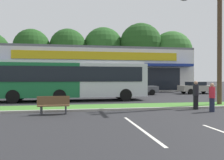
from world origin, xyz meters
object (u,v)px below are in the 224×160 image
at_px(utility_pole, 218,27).
at_px(car_0, 138,88).
at_px(pedestrian_near_bench, 212,97).
at_px(car_2, 197,87).
at_px(pedestrian_by_pole, 196,95).
at_px(city_bus, 72,79).
at_px(bus_stop_bench, 54,105).

bearing_deg(utility_pole, car_0, 101.47).
bearing_deg(pedestrian_near_bench, utility_pole, 155.33).
xyz_separation_m(car_2, pedestrian_by_pole, (-7.53, -12.80, 0.10)).
bearing_deg(pedestrian_by_pole, car_2, -116.47).
bearing_deg(city_bus, pedestrian_near_bench, -46.16).
distance_m(utility_pole, car_0, 12.16).
distance_m(utility_pole, city_bus, 11.56).
distance_m(city_bus, pedestrian_near_bench, 10.92).
relative_size(bus_stop_bench, pedestrian_near_bench, 1.01).
bearing_deg(car_0, pedestrian_by_pole, -90.45).
bearing_deg(city_bus, car_0, 37.01).
relative_size(utility_pole, city_bus, 0.80).
relative_size(city_bus, pedestrian_by_pole, 7.32).
distance_m(car_0, pedestrian_near_bench, 13.46).
height_order(utility_pole, car_2, utility_pole).
xyz_separation_m(bus_stop_bench, pedestrian_by_pole, (8.18, 0.56, 0.35)).
bearing_deg(pedestrian_by_pole, city_bus, -38.53).
xyz_separation_m(city_bus, pedestrian_near_bench, (7.62, -7.77, -0.97)).
relative_size(city_bus, bus_stop_bench, 7.74).
xyz_separation_m(bus_stop_bench, pedestrian_near_bench, (8.52, -0.53, 0.29)).
height_order(car_0, pedestrian_by_pole, pedestrian_by_pole).
bearing_deg(car_2, pedestrian_by_pole, -120.47).
bearing_deg(car_0, pedestrian_near_bench, -88.96).
relative_size(utility_pole, car_2, 2.30).
distance_m(city_bus, pedestrian_by_pole, 9.92).
bearing_deg(city_bus, bus_stop_bench, -97.72).
bearing_deg(utility_pole, pedestrian_near_bench, -129.61).
height_order(city_bus, bus_stop_bench, city_bus).
relative_size(bus_stop_bench, car_0, 0.39).
bearing_deg(bus_stop_bench, car_0, -122.64).
relative_size(city_bus, car_0, 2.99).
xyz_separation_m(utility_pole, city_bus, (-9.62, 5.35, -3.54)).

